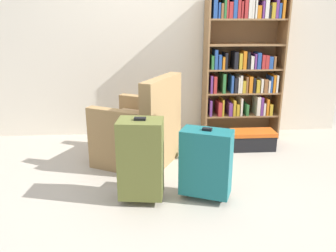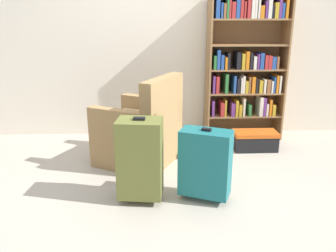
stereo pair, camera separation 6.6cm
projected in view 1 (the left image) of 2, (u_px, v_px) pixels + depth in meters
The scene contains 8 objects.
ground_plane at pixel (174, 193), 3.00m from camera, with size 7.94×7.94×0.00m, color #B2A899.
back_wall at pixel (163, 29), 4.18m from camera, with size 4.53×0.10×2.60m, color beige.
bookshelf at pixel (243, 64), 4.14m from camera, with size 0.91×0.33×1.68m.
armchair at pixel (140, 132), 3.55m from camera, with size 0.95×0.95×0.90m.
mug at pixel (185, 154), 3.71m from camera, with size 0.12×0.08×0.10m.
storage_box at pixel (253, 139), 3.95m from camera, with size 0.49×0.25×0.21m.
suitcase_olive at pixel (141, 159), 2.78m from camera, with size 0.38×0.30×0.71m.
suitcase_teal at pixel (206, 163), 2.82m from camera, with size 0.45×0.35×0.62m.
Camera 1 is at (-0.24, -2.67, 1.47)m, focal length 37.28 mm.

